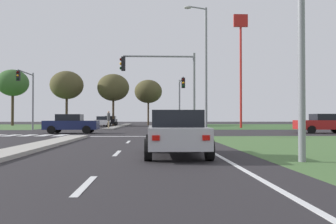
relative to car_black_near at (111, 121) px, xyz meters
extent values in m
plane|color=#282628|center=(2.20, -29.74, -0.82)|extent=(200.00, 200.00, 0.00)
cube|color=#385B2D|center=(27.70, -5.24, -0.82)|extent=(35.00, 35.00, 0.01)
cube|color=#ADA89E|center=(2.20, -48.74, -0.75)|extent=(1.20, 22.00, 0.14)
cube|color=gray|center=(2.20, -4.74, -0.75)|extent=(1.20, 36.00, 0.14)
cube|color=silver|center=(5.70, -54.45, -0.82)|extent=(0.14, 2.00, 0.01)
cube|color=silver|center=(5.70, -48.45, -0.82)|extent=(0.14, 2.00, 0.01)
cube|color=silver|center=(5.70, -42.45, -0.82)|extent=(0.14, 2.00, 0.01)
cube|color=silver|center=(9.05, -47.74, -0.82)|extent=(0.14, 24.00, 0.01)
cube|color=silver|center=(6.00, -36.74, -0.82)|extent=(6.40, 0.50, 0.01)
cube|color=silver|center=(-3.05, -34.94, -0.82)|extent=(0.70, 2.80, 0.01)
cube|color=silver|center=(-1.90, -34.94, -0.82)|extent=(0.70, 2.80, 0.01)
cube|color=silver|center=(-0.75, -34.94, -0.82)|extent=(0.70, 2.80, 0.01)
cube|color=silver|center=(0.40, -34.94, -0.82)|extent=(0.70, 2.80, 0.01)
cube|color=black|center=(0.00, -0.03, -0.12)|extent=(1.80, 4.55, 0.78)
cube|color=black|center=(0.00, 0.12, 0.53)|extent=(1.58, 2.09, 0.52)
cube|color=red|center=(0.68, 2.26, -0.04)|extent=(0.20, 0.04, 0.14)
cube|color=red|center=(-0.68, 2.26, -0.04)|extent=(0.20, 0.04, 0.14)
cylinder|color=black|center=(0.90, -1.49, -0.50)|extent=(0.22, 0.64, 0.64)
cylinder|color=black|center=(-0.90, -1.49, -0.50)|extent=(0.22, 0.64, 0.64)
cylinder|color=black|center=(0.90, 1.42, -0.50)|extent=(0.22, 0.64, 0.64)
cylinder|color=black|center=(-0.90, 1.42, -0.50)|extent=(0.22, 0.64, 0.64)
cube|color=#B7B7BC|center=(7.68, -49.41, -0.19)|extent=(1.76, 4.11, 0.62)
cube|color=black|center=(7.68, -49.56, 0.38)|extent=(1.54, 1.89, 0.52)
cube|color=red|center=(7.01, -51.48, -0.13)|extent=(0.20, 0.04, 0.14)
cube|color=red|center=(8.34, -51.48, -0.13)|extent=(0.20, 0.04, 0.14)
cylinder|color=black|center=(6.80, -48.09, -0.50)|extent=(0.22, 0.64, 0.64)
cylinder|color=black|center=(8.55, -48.09, -0.50)|extent=(0.22, 0.64, 0.64)
cylinder|color=black|center=(6.80, -50.72, -0.50)|extent=(0.22, 0.64, 0.64)
cylinder|color=black|center=(8.55, -50.72, -0.50)|extent=(0.22, 0.64, 0.64)
cube|color=#A31919|center=(20.98, -32.01, -0.13)|extent=(4.42, 1.87, 0.74)
cube|color=black|center=(21.13, -32.01, 0.50)|extent=(2.03, 1.65, 0.52)
cylinder|color=black|center=(19.57, -32.94, -0.50)|extent=(0.64, 0.22, 0.64)
cylinder|color=black|center=(19.57, -31.07, -0.50)|extent=(0.64, 0.22, 0.64)
cylinder|color=black|center=(22.39, -31.07, -0.50)|extent=(0.64, 0.22, 0.64)
cube|color=#161E47|center=(0.44, -31.61, -0.15)|extent=(4.24, 1.82, 0.71)
cube|color=black|center=(0.29, -31.61, 0.46)|extent=(1.95, 1.60, 0.52)
cube|color=red|center=(-1.70, -30.92, -0.08)|extent=(0.04, 0.20, 0.14)
cube|color=red|center=(-1.70, -32.30, -0.08)|extent=(0.04, 0.20, 0.14)
cylinder|color=black|center=(1.79, -30.70, -0.50)|extent=(0.64, 0.22, 0.64)
cylinder|color=black|center=(1.79, -32.52, -0.50)|extent=(0.64, 0.22, 0.64)
cylinder|color=black|center=(-0.92, -30.70, -0.50)|extent=(0.64, 0.22, 0.64)
cylinder|color=black|center=(-0.92, -32.52, -0.50)|extent=(0.64, 0.22, 0.64)
cube|color=silver|center=(-0.18, -8.54, -0.17)|extent=(1.76, 4.42, 0.67)
cube|color=black|center=(-0.18, -8.39, 0.42)|extent=(1.55, 2.03, 0.52)
cube|color=red|center=(0.48, -6.31, -0.11)|extent=(0.20, 0.04, 0.14)
cube|color=red|center=(-0.85, -6.31, -0.11)|extent=(0.20, 0.04, 0.14)
cylinder|color=black|center=(0.70, -9.95, -0.50)|extent=(0.22, 0.64, 0.64)
cylinder|color=black|center=(-1.06, -9.95, -0.50)|extent=(0.22, 0.64, 0.64)
cylinder|color=black|center=(0.70, -7.12, -0.50)|extent=(0.22, 0.64, 0.64)
cylinder|color=black|center=(-1.06, -7.12, -0.50)|extent=(0.22, 0.64, 0.64)
cylinder|color=gray|center=(9.80, -23.14, 1.81)|extent=(0.18, 0.18, 5.26)
cylinder|color=gray|center=(9.80, -25.50, 4.19)|extent=(0.12, 4.72, 0.12)
cube|color=black|center=(9.80, -27.86, 3.66)|extent=(0.32, 0.26, 0.95)
sphere|color=#360503|center=(9.80, -28.02, 3.96)|extent=(0.20, 0.20, 0.20)
sphere|color=orange|center=(9.80, -28.02, 3.66)|extent=(0.20, 0.20, 0.20)
sphere|color=black|center=(9.80, -28.02, 3.36)|extent=(0.20, 0.20, 0.20)
cylinder|color=gray|center=(-5.40, -23.14, 2.14)|extent=(0.18, 0.18, 5.92)
cylinder|color=gray|center=(-5.40, -25.21, 4.85)|extent=(0.12, 4.13, 0.12)
cube|color=black|center=(-5.40, -27.27, 4.32)|extent=(0.32, 0.26, 0.95)
sphere|color=#360503|center=(-5.40, -27.43, 4.62)|extent=(0.20, 0.20, 0.20)
sphere|color=orange|center=(-5.40, -27.43, 4.32)|extent=(0.20, 0.20, 0.20)
sphere|color=black|center=(-5.40, -27.43, 4.02)|extent=(0.20, 0.20, 0.20)
cylinder|color=gray|center=(9.80, -36.34, 2.03)|extent=(0.18, 0.18, 5.72)
cylinder|color=gray|center=(7.38, -36.34, 4.64)|extent=(4.85, 0.12, 0.12)
cube|color=black|center=(4.95, -36.34, 4.12)|extent=(0.26, 0.32, 0.95)
sphere|color=#360503|center=(4.79, -36.34, 4.42)|extent=(0.20, 0.20, 0.20)
sphere|color=orange|center=(4.79, -36.34, 4.12)|extent=(0.20, 0.20, 0.20)
sphere|color=black|center=(4.79, -36.34, 3.82)|extent=(0.20, 0.20, 0.20)
cylinder|color=gray|center=(11.07, -51.16, 3.49)|extent=(0.20, 0.20, 8.64)
cylinder|color=gray|center=(11.07, -33.42, 4.06)|extent=(0.20, 0.20, 9.77)
cylinder|color=gray|center=(10.33, -33.74, 8.84)|extent=(1.52, 0.72, 0.10)
ellipsoid|color=#B2B2A8|center=(9.59, -34.05, 8.74)|extent=(0.56, 0.28, 0.20)
cylinder|color=#9E8966|center=(2.18, -21.38, -0.28)|extent=(0.16, 0.16, 0.80)
cylinder|color=#4C4C4C|center=(2.18, -21.38, 0.54)|extent=(0.34, 0.34, 0.84)
sphere|color=tan|center=(2.18, -21.38, 1.08)|extent=(0.24, 0.24, 0.24)
cylinder|color=red|center=(18.24, -15.59, 5.63)|extent=(0.28, 0.28, 12.90)
cube|color=red|center=(18.24, -15.59, 12.88)|extent=(1.80, 0.30, 1.60)
torus|color=yellow|center=(17.84, -15.42, 12.88)|extent=(0.96, 0.16, 0.96)
torus|color=yellow|center=(18.63, -15.42, 12.88)|extent=(0.96, 0.16, 0.96)
cylinder|color=#423323|center=(-16.48, 0.68, 2.05)|extent=(0.44, 0.44, 5.76)
ellipsoid|color=#38602D|center=(-16.48, 0.68, 6.37)|extent=(5.23, 5.23, 4.45)
cylinder|color=#423323|center=(-6.53, -3.44, 1.70)|extent=(0.37, 0.37, 5.05)
ellipsoid|color=#4C4728|center=(-6.53, -3.44, 5.66)|extent=(5.21, 5.21, 4.43)
cylinder|color=#423323|center=(0.63, -2.06, 1.59)|extent=(0.35, 0.35, 4.82)
ellipsoid|color=#4C4728|center=(0.63, -2.06, 5.42)|extent=(5.15, 5.15, 4.38)
cylinder|color=#423323|center=(6.28, 1.59, 1.46)|extent=(0.30, 0.30, 4.57)
ellipsoid|color=#4C4728|center=(6.28, 1.59, 5.06)|extent=(4.76, 4.76, 4.04)
camera|label=1|loc=(6.90, -61.03, 0.39)|focal=38.65mm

